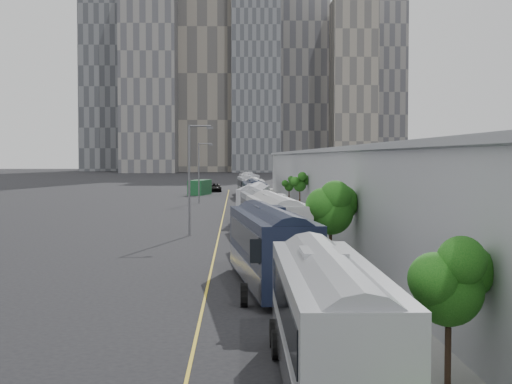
{
  "coord_description": "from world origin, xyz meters",
  "views": [
    {
      "loc": [
        -0.04,
        -16.69,
        6.52
      ],
      "look_at": [
        1.9,
        60.67,
        3.0
      ],
      "focal_mm": 55.0,
      "sensor_mm": 36.0,
      "label": 1
    }
  ],
  "objects_px": {
    "bus_0": "(329,334)",
    "bus_5": "(254,198)",
    "bus_3": "(262,217)",
    "street_lamp_far": "(200,168)",
    "bus_4": "(254,205)",
    "bus_7": "(247,189)",
    "street_lamp_near": "(191,172)",
    "bus_2": "(276,230)",
    "bus_6": "(255,193)",
    "bus_8": "(249,185)",
    "suv": "(214,187)",
    "bus_1": "(270,254)",
    "shipping_container": "(200,187)"
  },
  "relations": [
    {
      "from": "bus_2",
      "to": "bus_7",
      "type": "distance_m",
      "value": 71.19
    },
    {
      "from": "bus_3",
      "to": "bus_7",
      "type": "bearing_deg",
      "value": 85.99
    },
    {
      "from": "bus_1",
      "to": "bus_2",
      "type": "bearing_deg",
      "value": 80.14
    },
    {
      "from": "bus_2",
      "to": "bus_3",
      "type": "height_order",
      "value": "bus_2"
    },
    {
      "from": "bus_4",
      "to": "bus_5",
      "type": "bearing_deg",
      "value": 94.22
    },
    {
      "from": "bus_6",
      "to": "shipping_container",
      "type": "xyz_separation_m",
      "value": [
        -8.69,
        26.81,
        -0.24
      ]
    },
    {
      "from": "bus_1",
      "to": "bus_5",
      "type": "height_order",
      "value": "bus_1"
    },
    {
      "from": "bus_3",
      "to": "bus_6",
      "type": "height_order",
      "value": "bus_3"
    },
    {
      "from": "bus_3",
      "to": "bus_8",
      "type": "xyz_separation_m",
      "value": [
        0.04,
        68.96,
        0.03
      ]
    },
    {
      "from": "bus_4",
      "to": "bus_7",
      "type": "bearing_deg",
      "value": 95.61
    },
    {
      "from": "bus_4",
      "to": "street_lamp_far",
      "type": "distance_m",
      "value": 30.55
    },
    {
      "from": "bus_0",
      "to": "bus_5",
      "type": "xyz_separation_m",
      "value": [
        -0.45,
        71.82,
        -0.03
      ]
    },
    {
      "from": "bus_5",
      "to": "street_lamp_near",
      "type": "relative_size",
      "value": 1.39
    },
    {
      "from": "bus_5",
      "to": "street_lamp_far",
      "type": "bearing_deg",
      "value": 113.51
    },
    {
      "from": "bus_7",
      "to": "street_lamp_far",
      "type": "bearing_deg",
      "value": -120.29
    },
    {
      "from": "bus_1",
      "to": "bus_2",
      "type": "height_order",
      "value": "bus_2"
    },
    {
      "from": "bus_2",
      "to": "bus_6",
      "type": "bearing_deg",
      "value": 86.01
    },
    {
      "from": "bus_7",
      "to": "shipping_container",
      "type": "relative_size",
      "value": 1.78
    },
    {
      "from": "bus_8",
      "to": "shipping_container",
      "type": "xyz_separation_m",
      "value": [
        -8.35,
        -0.4,
        -0.31
      ]
    },
    {
      "from": "bus_0",
      "to": "bus_5",
      "type": "distance_m",
      "value": 71.83
    },
    {
      "from": "bus_2",
      "to": "street_lamp_far",
      "type": "relative_size",
      "value": 1.64
    },
    {
      "from": "bus_6",
      "to": "street_lamp_near",
      "type": "distance_m",
      "value": 42.63
    },
    {
      "from": "bus_6",
      "to": "bus_8",
      "type": "distance_m",
      "value": 27.21
    },
    {
      "from": "bus_0",
      "to": "bus_1",
      "type": "xyz_separation_m",
      "value": [
        -0.88,
        17.01,
        0.09
      ]
    },
    {
      "from": "bus_0",
      "to": "shipping_container",
      "type": "bearing_deg",
      "value": 94.78
    },
    {
      "from": "bus_2",
      "to": "bus_7",
      "type": "xyz_separation_m",
      "value": [
        -0.85,
        71.18,
        -0.19
      ]
    },
    {
      "from": "bus_0",
      "to": "bus_1",
      "type": "height_order",
      "value": "bus_1"
    },
    {
      "from": "street_lamp_near",
      "to": "street_lamp_far",
      "type": "xyz_separation_m",
      "value": [
        -1.34,
        44.75,
        -0.37
      ]
    },
    {
      "from": "bus_1",
      "to": "bus_8",
      "type": "distance_m",
      "value": 94.95
    },
    {
      "from": "shipping_container",
      "to": "street_lamp_far",
      "type": "bearing_deg",
      "value": -74.43
    },
    {
      "from": "bus_5",
      "to": "suv",
      "type": "distance_m",
      "value": 51.64
    },
    {
      "from": "bus_2",
      "to": "street_lamp_far",
      "type": "height_order",
      "value": "street_lamp_far"
    },
    {
      "from": "street_lamp_far",
      "to": "bus_4",
      "type": "bearing_deg",
      "value": -77.02
    },
    {
      "from": "bus_2",
      "to": "bus_1",
      "type": "bearing_deg",
      "value": -98.14
    },
    {
      "from": "bus_4",
      "to": "bus_7",
      "type": "height_order",
      "value": "bus_4"
    },
    {
      "from": "bus_4",
      "to": "street_lamp_far",
      "type": "xyz_separation_m",
      "value": [
        -6.82,
        29.6,
        3.32
      ]
    },
    {
      "from": "street_lamp_far",
      "to": "suv",
      "type": "bearing_deg",
      "value": 88.56
    },
    {
      "from": "street_lamp_far",
      "to": "suv",
      "type": "distance_m",
      "value": 35.85
    },
    {
      "from": "bus_4",
      "to": "bus_3",
      "type": "bearing_deg",
      "value": -83.45
    },
    {
      "from": "bus_3",
      "to": "bus_5",
      "type": "distance_m",
      "value": 28.83
    },
    {
      "from": "bus_5",
      "to": "street_lamp_far",
      "type": "distance_m",
      "value": 17.52
    },
    {
      "from": "street_lamp_far",
      "to": "shipping_container",
      "type": "distance_m",
      "value": 24.38
    },
    {
      "from": "bus_8",
      "to": "suv",
      "type": "height_order",
      "value": "bus_8"
    },
    {
      "from": "bus_6",
      "to": "suv",
      "type": "relative_size",
      "value": 2.11
    },
    {
      "from": "bus_5",
      "to": "bus_6",
      "type": "xyz_separation_m",
      "value": [
        0.34,
        12.92,
        -0.06
      ]
    },
    {
      "from": "bus_5",
      "to": "bus_7",
      "type": "xyz_separation_m",
      "value": [
        -0.4,
        28.94,
        -0.07
      ]
    },
    {
      "from": "bus_7",
      "to": "suv",
      "type": "relative_size",
      "value": 2.12
    },
    {
      "from": "street_lamp_far",
      "to": "bus_5",
      "type": "bearing_deg",
      "value": -65.49
    },
    {
      "from": "bus_2",
      "to": "suv",
      "type": "xyz_separation_m",
      "value": [
        -6.69,
        93.5,
        -0.88
      ]
    },
    {
      "from": "bus_2",
      "to": "street_lamp_near",
      "type": "bearing_deg",
      "value": 111.33
    }
  ]
}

